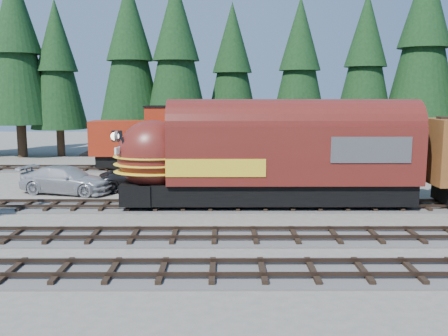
{
  "coord_description": "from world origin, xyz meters",
  "views": [
    {
      "loc": [
        -3.84,
        -23.64,
        6.44
      ],
      "look_at": [
        -3.75,
        4.0,
        2.27
      ],
      "focal_mm": 40.0,
      "sensor_mm": 36.0,
      "label": 1
    }
  ],
  "objects_px": {
    "depot": "(278,144)",
    "locomotive": "(260,161)",
    "caboose": "(150,141)",
    "pickup_truck_a": "(142,178)",
    "pickup_truck_b": "(67,180)"
  },
  "relations": [
    {
      "from": "depot",
      "to": "pickup_truck_a",
      "type": "relative_size",
      "value": 2.31
    },
    {
      "from": "depot",
      "to": "locomotive",
      "type": "distance_m",
      "value": 6.73
    },
    {
      "from": "pickup_truck_a",
      "to": "caboose",
      "type": "bearing_deg",
      "value": -8.46
    },
    {
      "from": "pickup_truck_a",
      "to": "pickup_truck_b",
      "type": "height_order",
      "value": "pickup_truck_b"
    },
    {
      "from": "pickup_truck_a",
      "to": "locomotive",
      "type": "bearing_deg",
      "value": -138.53
    },
    {
      "from": "locomotive",
      "to": "pickup_truck_b",
      "type": "distance_m",
      "value": 12.99
    },
    {
      "from": "depot",
      "to": "caboose",
      "type": "relative_size",
      "value": 1.34
    },
    {
      "from": "depot",
      "to": "pickup_truck_b",
      "type": "height_order",
      "value": "depot"
    },
    {
      "from": "locomotive",
      "to": "caboose",
      "type": "height_order",
      "value": "caboose"
    },
    {
      "from": "pickup_truck_b",
      "to": "caboose",
      "type": "bearing_deg",
      "value": -8.09
    },
    {
      "from": "depot",
      "to": "caboose",
      "type": "height_order",
      "value": "depot"
    },
    {
      "from": "depot",
      "to": "locomotive",
      "type": "height_order",
      "value": "depot"
    },
    {
      "from": "depot",
      "to": "caboose",
      "type": "bearing_deg",
      "value": 142.99
    },
    {
      "from": "locomotive",
      "to": "pickup_truck_a",
      "type": "height_order",
      "value": "locomotive"
    },
    {
      "from": "depot",
      "to": "pickup_truck_a",
      "type": "distance_m",
      "value": 9.6
    }
  ]
}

